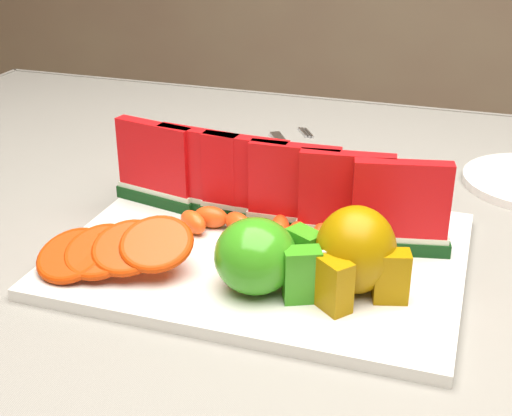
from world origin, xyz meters
TOP-DOWN VIEW (x-y plane):
  - table at (0.00, 0.00)m, footprint 1.40×0.90m
  - tablecloth at (0.00, 0.00)m, footprint 1.53×1.03m
  - platter at (-0.05, -0.06)m, footprint 0.40×0.30m
  - apple_cluster at (-0.03, -0.14)m, footprint 0.10×0.09m
  - pear_cluster at (0.05, -0.11)m, footprint 0.10×0.10m
  - fork at (-0.11, 0.24)m, footprint 0.10×0.18m
  - watermelon_row at (-0.06, -0.01)m, footprint 0.39×0.07m
  - orange_fan_front at (-0.18, -0.15)m, footprint 0.16×0.11m
  - orange_fan_back at (-0.09, 0.06)m, footprint 0.22×0.09m
  - tangerine_segments at (-0.05, -0.04)m, footprint 0.21×0.07m

SIDE VIEW (x-z plane):
  - table at x=0.00m, z-range 0.28..1.03m
  - tablecloth at x=0.00m, z-range 0.62..0.82m
  - fork at x=-0.11m, z-range 0.76..0.76m
  - platter at x=-0.05m, z-range 0.76..0.77m
  - tangerine_segments at x=-0.05m, z-range 0.77..0.79m
  - orange_fan_back at x=-0.09m, z-range 0.77..0.81m
  - orange_fan_front at x=-0.18m, z-range 0.77..0.82m
  - apple_cluster at x=-0.03m, z-range 0.77..0.84m
  - pear_cluster at x=0.05m, z-range 0.77..0.85m
  - watermelon_row at x=-0.06m, z-range 0.77..0.87m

